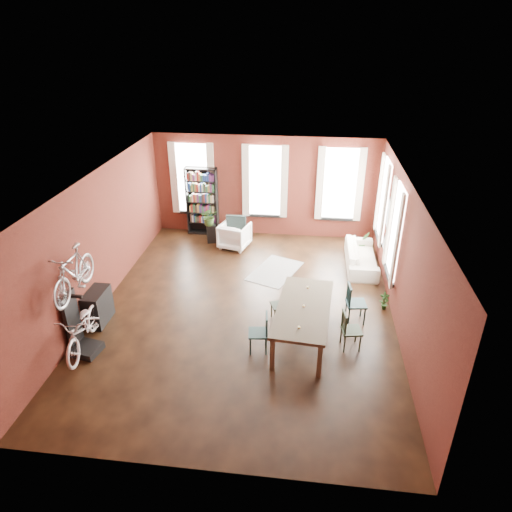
% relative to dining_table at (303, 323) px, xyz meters
% --- Properties ---
extents(room, '(9.00, 9.04, 3.22)m').
position_rel_dining_table_xyz_m(room, '(-1.15, 1.60, 1.72)').
color(room, black).
rests_on(room, ground).
extents(dining_table, '(1.32, 2.52, 0.83)m').
position_rel_dining_table_xyz_m(dining_table, '(0.00, 0.00, 0.00)').
color(dining_table, '#443929').
rests_on(dining_table, ground).
extents(dining_chair_a, '(0.45, 0.45, 0.87)m').
position_rel_dining_table_xyz_m(dining_chair_a, '(-0.91, -0.50, 0.02)').
color(dining_chair_a, '#193838').
rests_on(dining_chair_a, ground).
extents(dining_chair_b, '(0.47, 0.47, 0.80)m').
position_rel_dining_table_xyz_m(dining_chair_b, '(-0.56, 0.66, -0.02)').
color(dining_chair_b, black).
rests_on(dining_chair_b, ground).
extents(dining_chair_c, '(0.47, 0.47, 0.88)m').
position_rel_dining_table_xyz_m(dining_chair_c, '(1.02, -0.18, 0.02)').
color(dining_chair_c, '#1F2F1C').
rests_on(dining_chair_c, ground).
extents(dining_chair_d, '(0.49, 0.49, 0.95)m').
position_rel_dining_table_xyz_m(dining_chair_d, '(1.19, 0.82, 0.06)').
color(dining_chair_d, '#162F31').
rests_on(dining_chair_d, ground).
extents(bookshelf, '(1.00, 0.32, 2.20)m').
position_rel_dining_table_xyz_m(bookshelf, '(-3.40, 5.28, 0.69)').
color(bookshelf, black).
rests_on(bookshelf, ground).
extents(white_armchair, '(1.00, 0.96, 0.86)m').
position_rel_dining_table_xyz_m(white_armchair, '(-2.22, 4.36, 0.01)').
color(white_armchair, white).
rests_on(white_armchair, ground).
extents(cream_sofa, '(0.61, 2.08, 0.81)m').
position_rel_dining_table_xyz_m(cream_sofa, '(1.55, 3.58, -0.01)').
color(cream_sofa, beige).
rests_on(cream_sofa, ground).
extents(striped_rug, '(1.59, 1.95, 0.01)m').
position_rel_dining_table_xyz_m(striped_rug, '(-0.85, 2.96, -0.41)').
color(striped_rug, black).
rests_on(striped_rug, ground).
extents(bike_trainer, '(0.61, 0.61, 0.15)m').
position_rel_dining_table_xyz_m(bike_trainer, '(-4.47, -1.03, -0.34)').
color(bike_trainer, black).
rests_on(bike_trainer, ground).
extents(bike_wall_rack, '(0.16, 0.60, 1.30)m').
position_rel_dining_table_xyz_m(bike_wall_rack, '(-4.80, -0.82, 0.24)').
color(bike_wall_rack, black).
rests_on(bike_wall_rack, ground).
extents(console_table, '(0.40, 0.80, 0.80)m').
position_rel_dining_table_xyz_m(console_table, '(-4.68, 0.08, -0.01)').
color(console_table, black).
rests_on(console_table, ground).
extents(plant_stand, '(0.36, 0.36, 0.57)m').
position_rel_dining_table_xyz_m(plant_stand, '(-3.01, 4.65, -0.13)').
color(plant_stand, black).
rests_on(plant_stand, ground).
extents(plant_by_sofa, '(0.57, 0.74, 0.29)m').
position_rel_dining_table_xyz_m(plant_by_sofa, '(1.67, 4.50, -0.27)').
color(plant_by_sofa, '#295823').
rests_on(plant_by_sofa, ground).
extents(plant_small, '(0.33, 0.49, 0.16)m').
position_rel_dining_table_xyz_m(plant_small, '(1.92, 1.40, -0.33)').
color(plant_small, '#275823').
rests_on(plant_small, ground).
extents(bicycle_floor, '(0.74, 1.02, 1.80)m').
position_rel_dining_table_xyz_m(bicycle_floor, '(-4.46, -1.05, 0.64)').
color(bicycle_floor, beige).
rests_on(bicycle_floor, bike_trainer).
extents(bicycle_hung, '(0.47, 1.00, 1.66)m').
position_rel_dining_table_xyz_m(bicycle_hung, '(-4.55, -0.82, 1.72)').
color(bicycle_hung, '#A5A8AD').
rests_on(bicycle_hung, bike_wall_rack).
extents(plant_on_stand, '(0.66, 0.70, 0.45)m').
position_rel_dining_table_xyz_m(plant_on_stand, '(-3.04, 4.63, 0.39)').
color(plant_on_stand, '#355A24').
rests_on(plant_on_stand, plant_stand).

